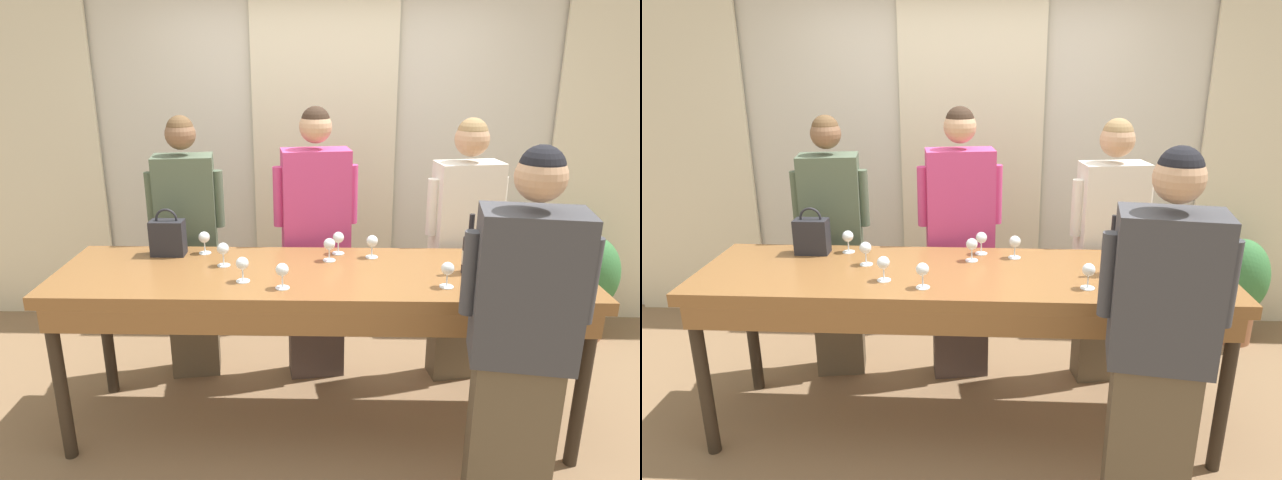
% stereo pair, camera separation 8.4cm
% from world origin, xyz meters
% --- Properties ---
extents(ground_plane, '(18.00, 18.00, 0.00)m').
position_xyz_m(ground_plane, '(0.00, 0.00, 0.00)').
color(ground_plane, '#846647').
extents(wall_back, '(12.00, 0.06, 2.80)m').
position_xyz_m(wall_back, '(0.00, 1.56, 1.40)').
color(wall_back, beige).
rests_on(wall_back, ground_plane).
extents(curtain_panel_left, '(1.08, 0.03, 2.69)m').
position_xyz_m(curtain_panel_left, '(-2.27, 1.49, 1.34)').
color(curtain_panel_left, beige).
rests_on(curtain_panel_left, ground_plane).
extents(curtain_panel_center, '(1.08, 0.03, 2.69)m').
position_xyz_m(curtain_panel_center, '(0.00, 1.49, 1.34)').
color(curtain_panel_center, beige).
rests_on(curtain_panel_center, ground_plane).
extents(curtain_panel_right, '(1.08, 0.03, 2.69)m').
position_xyz_m(curtain_panel_right, '(2.27, 1.49, 1.34)').
color(curtain_panel_right, beige).
rests_on(curtain_panel_right, ground_plane).
extents(tasting_bar, '(2.84, 0.78, 0.97)m').
position_xyz_m(tasting_bar, '(0.00, -0.02, 0.88)').
color(tasting_bar, brown).
rests_on(tasting_bar, ground_plane).
extents(wine_bottle, '(0.08, 0.08, 0.32)m').
position_xyz_m(wine_bottle, '(0.79, -0.01, 1.08)').
color(wine_bottle, black).
rests_on(wine_bottle, tasting_bar).
extents(handbag, '(0.19, 0.10, 0.28)m').
position_xyz_m(handbag, '(-0.88, 0.24, 1.08)').
color(handbag, '#232328').
rests_on(handbag, tasting_bar).
extents(wine_glass_front_left, '(0.07, 0.07, 0.13)m').
position_xyz_m(wine_glass_front_left, '(-0.68, 0.27, 1.06)').
color(wine_glass_front_left, white).
rests_on(wine_glass_front_left, tasting_bar).
extents(wine_glass_front_mid, '(0.07, 0.07, 0.13)m').
position_xyz_m(wine_glass_front_mid, '(-0.18, -0.24, 1.06)').
color(wine_glass_front_mid, white).
rests_on(wine_glass_front_mid, tasting_bar).
extents(wine_glass_front_right, '(0.07, 0.07, 0.13)m').
position_xyz_m(wine_glass_front_right, '(-0.39, -0.16, 1.06)').
color(wine_glass_front_right, white).
rests_on(wine_glass_front_right, tasting_bar).
extents(wine_glass_center_left, '(0.07, 0.07, 0.13)m').
position_xyz_m(wine_glass_center_left, '(0.64, -0.21, 1.06)').
color(wine_glass_center_left, white).
rests_on(wine_glass_center_left, tasting_bar).
extents(wine_glass_center_mid, '(0.07, 0.07, 0.13)m').
position_xyz_m(wine_glass_center_mid, '(0.29, 0.22, 1.06)').
color(wine_glass_center_mid, white).
rests_on(wine_glass_center_mid, tasting_bar).
extents(wine_glass_center_right, '(0.07, 0.07, 0.13)m').
position_xyz_m(wine_glass_center_right, '(0.10, 0.28, 1.06)').
color(wine_glass_center_right, white).
rests_on(wine_glass_center_right, tasting_bar).
extents(wine_glass_back_left, '(0.07, 0.07, 0.13)m').
position_xyz_m(wine_glass_back_left, '(0.84, -0.25, 1.06)').
color(wine_glass_back_left, white).
rests_on(wine_glass_back_left, tasting_bar).
extents(wine_glass_back_mid, '(0.07, 0.07, 0.13)m').
position_xyz_m(wine_glass_back_mid, '(0.05, 0.16, 1.06)').
color(wine_glass_back_mid, white).
rests_on(wine_glass_back_mid, tasting_bar).
extents(wine_glass_back_right, '(0.07, 0.07, 0.13)m').
position_xyz_m(wine_glass_back_right, '(-0.53, 0.07, 1.06)').
color(wine_glass_back_right, white).
rests_on(wine_glass_back_right, tasting_bar).
extents(guest_olive_jacket, '(0.48, 0.29, 1.73)m').
position_xyz_m(guest_olive_jacket, '(-0.86, 0.58, 0.89)').
color(guest_olive_jacket, brown).
rests_on(guest_olive_jacket, ground_plane).
extents(guest_pink_top, '(0.53, 0.27, 1.79)m').
position_xyz_m(guest_pink_top, '(-0.04, 0.58, 0.93)').
color(guest_pink_top, '#473833').
rests_on(guest_pink_top, ground_plane).
extents(guest_cream_sweater, '(0.52, 0.28, 1.72)m').
position_xyz_m(guest_cream_sweater, '(0.90, 0.58, 0.90)').
color(guest_cream_sweater, brown).
rests_on(guest_cream_sweater, ground_plane).
extents(host_pouring, '(0.54, 0.32, 1.76)m').
position_xyz_m(host_pouring, '(0.87, -0.68, 0.89)').
color(host_pouring, brown).
rests_on(host_pouring, ground_plane).
extents(potted_plant, '(0.40, 0.40, 0.80)m').
position_xyz_m(potted_plant, '(2.00, 1.14, 0.45)').
color(potted_plant, '#935B3D').
rests_on(potted_plant, ground_plane).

